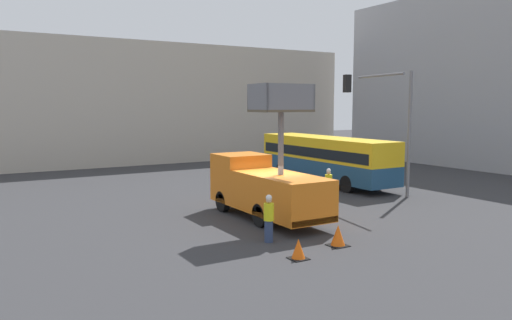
{
  "coord_description": "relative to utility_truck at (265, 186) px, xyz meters",
  "views": [
    {
      "loc": [
        -11.56,
        -18.23,
        5.06
      ],
      "look_at": [
        -0.02,
        1.26,
        2.56
      ],
      "focal_mm": 35.0,
      "sensor_mm": 36.0,
      "label": 1
    }
  ],
  "objects": [
    {
      "name": "traffic_cone_mid_road",
      "position": [
        -0.05,
        -5.08,
        -1.13
      ],
      "size": [
        0.67,
        0.67,
        0.77
      ],
      "color": "black",
      "rests_on": "ground_plane"
    },
    {
      "name": "traffic_light_pole",
      "position": [
        8.16,
        0.64,
        3.18
      ],
      "size": [
        4.18,
        3.93,
        6.9
      ],
      "color": "slate",
      "rests_on": "ground_plane"
    },
    {
      "name": "city_bus",
      "position": [
        8.67,
        6.62,
        0.27
      ],
      "size": [
        2.52,
        11.09,
        3.0
      ],
      "rotation": [
        0.0,
        0.0,
        1.42
      ],
      "color": "navy",
      "rests_on": "ground_plane"
    },
    {
      "name": "ground_plane",
      "position": [
        0.02,
        -0.46,
        -1.49
      ],
      "size": [
        120.0,
        120.0,
        0.0
      ],
      "primitive_type": "plane",
      "color": "#333335"
    },
    {
      "name": "road_worker_directing",
      "position": [
        4.92,
        1.64,
        -0.62
      ],
      "size": [
        0.38,
        0.38,
        1.76
      ],
      "rotation": [
        0.0,
        0.0,
        2.89
      ],
      "color": "navy",
      "rests_on": "ground_plane"
    },
    {
      "name": "traffic_cone_near_truck",
      "position": [
        -2.17,
        -5.61,
        -1.17
      ],
      "size": [
        0.6,
        0.6,
        0.68
      ],
      "color": "black",
      "rests_on": "ground_plane"
    },
    {
      "name": "utility_truck",
      "position": [
        0.0,
        0.0,
        0.0
      ],
      "size": [
        2.34,
        7.0,
        5.93
      ],
      "color": "orange",
      "rests_on": "ground_plane"
    },
    {
      "name": "road_worker_near_truck",
      "position": [
        -1.92,
        -3.38,
        -0.6
      ],
      "size": [
        0.38,
        0.38,
        1.78
      ],
      "rotation": [
        0.0,
        0.0,
        4.36
      ],
      "color": "navy",
      "rests_on": "ground_plane"
    },
    {
      "name": "building_backdrop_far",
      "position": [
        0.02,
        27.06,
        3.71
      ],
      "size": [
        44.0,
        10.0,
        10.41
      ],
      "color": "#BCB2A3",
      "rests_on": "ground_plane"
    }
  ]
}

